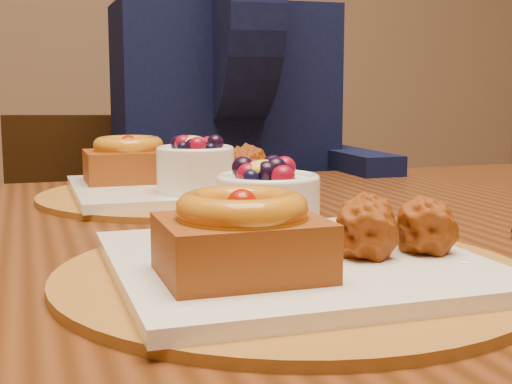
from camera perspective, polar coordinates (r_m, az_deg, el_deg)
dining_table at (r=0.80m, az=-2.82°, el=-8.36°), size 1.60×0.90×0.76m
place_setting_near at (r=0.57m, az=2.53°, el=-4.33°), size 0.38×0.38×0.09m
place_setting_far at (r=0.98m, az=-6.38°, el=1.11°), size 0.38×0.38×0.09m
chair_far at (r=1.50m, az=-12.86°, el=-8.76°), size 0.52×0.52×0.85m
diner at (r=1.37m, az=-2.56°, el=7.02°), size 0.50×0.49×0.82m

